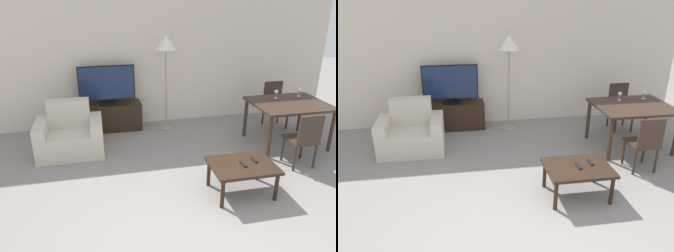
{
  "view_description": "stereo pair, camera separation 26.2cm",
  "coord_description": "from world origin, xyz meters",
  "views": [
    {
      "loc": [
        -0.89,
        -2.35,
        2.43
      ],
      "look_at": [
        0.04,
        1.85,
        0.65
      ],
      "focal_mm": 35.0,
      "sensor_mm": 36.0,
      "label": 1
    },
    {
      "loc": [
        -0.63,
        -2.4,
        2.43
      ],
      "look_at": [
        0.04,
        1.85,
        0.65
      ],
      "focal_mm": 35.0,
      "sensor_mm": 36.0,
      "label": 2
    }
  ],
  "objects": [
    {
      "name": "remote_primary",
      "position": [
        0.99,
        1.04,
        0.43
      ],
      "size": [
        0.04,
        0.15,
        0.02
      ],
      "color": "black",
      "rests_on": "coffee_table"
    },
    {
      "name": "remote_secondary",
      "position": [
        0.81,
        0.96,
        0.43
      ],
      "size": [
        0.04,
        0.15,
        0.02
      ],
      "color": "black",
      "rests_on": "coffee_table"
    },
    {
      "name": "wine_glass_center",
      "position": [
        2.07,
        2.49,
        0.83
      ],
      "size": [
        0.07,
        0.07,
        0.15
      ],
      "color": "silver",
      "rests_on": "dining_table"
    },
    {
      "name": "armchair",
      "position": [
        -1.39,
        2.63,
        0.29
      ],
      "size": [
        1.02,
        0.71,
        0.83
      ],
      "color": "beige",
      "rests_on": "ground_plane"
    },
    {
      "name": "dining_chair_far",
      "position": [
        2.38,
        3.01,
        0.47
      ],
      "size": [
        0.4,
        0.4,
        0.85
      ],
      "color": "#38281E",
      "rests_on": "ground_plane"
    },
    {
      "name": "tv_stand",
      "position": [
        -0.73,
        3.47,
        0.25
      ],
      "size": [
        1.19,
        0.4,
        0.51
      ],
      "color": "black",
      "rests_on": "ground_plane"
    },
    {
      "name": "wine_glass_left",
      "position": [
        2.51,
        2.5,
        0.83
      ],
      "size": [
        0.07,
        0.07,
        0.15
      ],
      "color": "silver",
      "rests_on": "dining_table"
    },
    {
      "name": "dining_chair_near",
      "position": [
        1.96,
        1.41,
        0.47
      ],
      "size": [
        0.4,
        0.4,
        0.85
      ],
      "color": "#38281E",
      "rests_on": "ground_plane"
    },
    {
      "name": "wall_back",
      "position": [
        0.0,
        3.74,
        1.35
      ],
      "size": [
        7.6,
        0.06,
        2.7
      ],
      "color": "beige",
      "rests_on": "ground_plane"
    },
    {
      "name": "floor_lamp",
      "position": [
        0.32,
        3.28,
        1.53
      ],
      "size": [
        0.36,
        0.36,
        1.74
      ],
      "color": "gray",
      "rests_on": "ground_plane"
    },
    {
      "name": "tv",
      "position": [
        -0.73,
        3.46,
        0.87
      ],
      "size": [
        1.0,
        0.32,
        0.71
      ],
      "color": "black",
      "rests_on": "tv_stand"
    },
    {
      "name": "dining_table",
      "position": [
        2.17,
        2.21,
        0.65
      ],
      "size": [
        1.21,
        0.98,
        0.73
      ],
      "color": "#38281E",
      "rests_on": "ground_plane"
    },
    {
      "name": "coffee_table",
      "position": [
        0.81,
        0.97,
        0.36
      ],
      "size": [
        0.81,
        0.61,
        0.42
      ],
      "color": "black",
      "rests_on": "ground_plane"
    }
  ]
}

